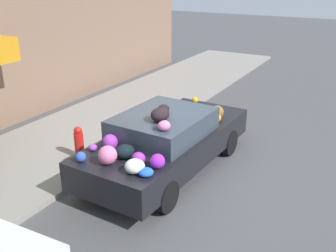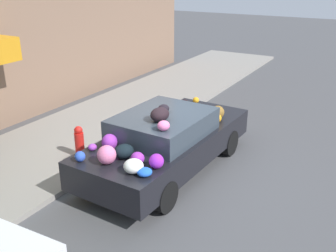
% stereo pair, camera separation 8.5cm
% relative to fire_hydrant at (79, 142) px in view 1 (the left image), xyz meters
% --- Properties ---
extents(ground_plane, '(60.00, 60.00, 0.00)m').
position_rel_fire_hydrant_xyz_m(ground_plane, '(0.60, -1.79, -0.45)').
color(ground_plane, '#4C4C4F').
extents(sidewalk_curb, '(24.00, 3.20, 0.10)m').
position_rel_fire_hydrant_xyz_m(sidewalk_curb, '(0.60, 0.91, -0.40)').
color(sidewalk_curb, gray).
rests_on(sidewalk_curb, ground).
extents(fire_hydrant, '(0.20, 0.20, 0.70)m').
position_rel_fire_hydrant_xyz_m(fire_hydrant, '(0.00, 0.00, 0.00)').
color(fire_hydrant, red).
rests_on(fire_hydrant, sidewalk_curb).
extents(art_car, '(4.37, 1.92, 1.54)m').
position_rel_fire_hydrant_xyz_m(art_car, '(0.53, -1.88, 0.24)').
color(art_car, black).
rests_on(art_car, ground).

